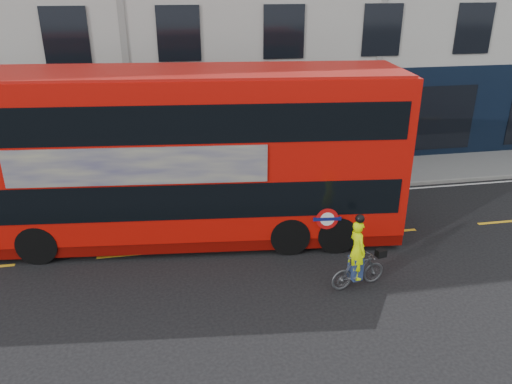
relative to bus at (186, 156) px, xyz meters
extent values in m
plane|color=black|center=(-1.84, -2.38, -2.60)|extent=(120.00, 120.00, 0.00)
cube|color=slate|center=(-1.84, 4.12, -2.54)|extent=(60.00, 3.00, 0.12)
cube|color=gray|center=(-1.84, 2.62, -2.54)|extent=(60.00, 0.12, 0.13)
cube|color=black|center=(-1.84, 5.60, -0.60)|extent=(50.00, 0.08, 4.00)
cube|color=silver|center=(-1.84, 2.32, -2.60)|extent=(58.00, 0.10, 0.01)
cube|color=red|center=(-0.05, 0.01, 0.16)|extent=(12.74, 4.16, 4.49)
cube|color=#630703|center=(-0.05, 0.01, -2.26)|extent=(12.74, 4.10, 0.34)
cube|color=black|center=(-0.05, 0.01, -0.84)|extent=(12.25, 4.14, 1.02)
cube|color=black|center=(-0.05, 0.01, 1.32)|extent=(12.25, 4.14, 1.02)
cube|color=#A4110B|center=(-0.05, 0.01, 2.43)|extent=(12.48, 4.02, 0.09)
cube|color=black|center=(6.19, -0.66, -0.84)|extent=(0.31, 2.55, 1.02)
cube|color=black|center=(6.19, -0.66, 1.32)|extent=(0.31, 2.55, 1.02)
cube|color=tan|center=(-1.33, -1.32, 0.24)|extent=(6.79, 0.77, 1.02)
cylinder|color=red|center=(3.76, -1.86, -1.46)|extent=(0.64, 0.09, 0.64)
cylinder|color=white|center=(3.76, -1.86, -1.46)|extent=(0.41, 0.06, 0.41)
cube|color=#0C1459|center=(3.76, -1.87, -1.46)|extent=(0.79, 0.10, 0.10)
cylinder|color=black|center=(4.25, -0.45, -2.03)|extent=(1.44, 3.00, 1.14)
cylinder|color=black|center=(2.89, -0.31, -2.03)|extent=(1.44, 3.00, 1.14)
cylinder|color=black|center=(-4.12, 0.44, -2.03)|extent=(1.44, 3.00, 1.14)
imported|color=#4C4E51|center=(4.07, -3.58, -2.14)|extent=(1.59, 0.72, 0.92)
imported|color=#C0DF02|center=(3.98, -3.60, -1.50)|extent=(0.48, 0.64, 1.57)
cube|color=black|center=(4.70, -3.45, -1.75)|extent=(0.28, 0.24, 0.20)
cube|color=navy|center=(3.98, -3.60, -2.02)|extent=(0.33, 0.38, 0.62)
sphere|color=black|center=(3.98, -3.60, -0.64)|extent=(0.23, 0.23, 0.23)
camera|label=1|loc=(-0.46, -13.89, 4.70)|focal=35.00mm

